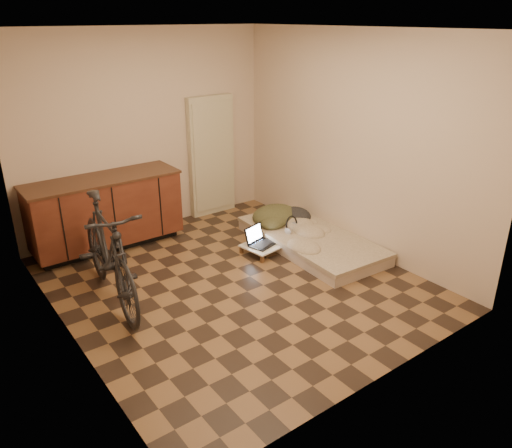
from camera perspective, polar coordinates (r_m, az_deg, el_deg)
room_shell at (r=5.02m, az=-2.79°, el=6.40°), size 3.50×4.00×2.60m
cabinets at (r=6.43m, az=-16.83°, el=1.32°), size 1.84×0.62×0.91m
appliance_panel at (r=7.21m, az=-5.12°, el=7.71°), size 0.70×0.10×1.70m
bicycle at (r=5.13m, az=-16.57°, el=-2.58°), size 0.75×1.90×1.20m
futon at (r=6.34m, az=6.27°, el=-1.84°), size 1.05×2.03×0.17m
clothing_pile at (r=6.68m, az=2.86°, el=1.64°), size 0.72×0.61×0.27m
headphones at (r=6.35m, az=4.10°, el=-0.01°), size 0.32×0.30×0.18m
lap_desk at (r=6.20m, az=1.43°, el=-2.22°), size 0.70×0.51×0.11m
laptop at (r=6.13m, az=0.43°, el=-1.88°), size 0.39×0.36×0.22m
mouse at (r=6.31m, az=3.42°, el=-1.50°), size 0.07×0.09×0.03m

